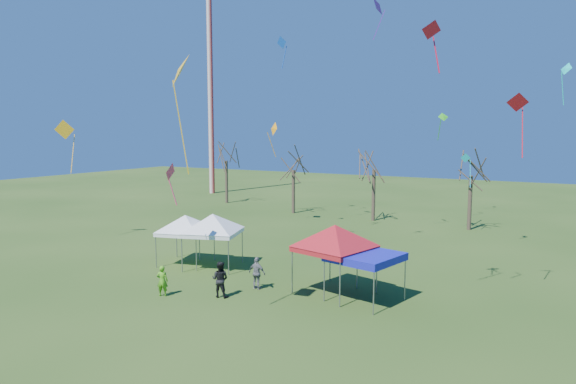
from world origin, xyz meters
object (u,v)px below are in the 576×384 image
tree_2 (374,151)px  tent_red (335,230)px  radio_mast (211,97)px  tree_0 (226,145)px  tree_3 (472,156)px  tent_white_mid (213,218)px  person_dark (220,279)px  tent_white_west (185,218)px  tree_1 (293,155)px  tent_blue (365,257)px  person_green (162,281)px  person_grey (257,273)px

tree_2 → tent_red: 21.90m
tree_2 → tent_red: tree_2 is taller
radio_mast → tree_0: size_ratio=2.96×
tree_3 → tent_white_mid: 22.86m
tree_3 → tent_white_mid: size_ratio=1.97×
tree_0 → tent_white_mid: 28.09m
tent_red → person_dark: 6.14m
tent_white_west → radio_mast: bearing=125.0°
tree_3 → tree_1: bearing=177.9°
tree_1 → tent_white_mid: 21.24m
tree_1 → person_dark: (9.29, -24.56, -4.90)m
tent_white_mid → tree_3: bearing=60.4°
tree_2 → tree_3: bearing=-2.3°
tree_3 → tent_white_west: size_ratio=2.06×
radio_mast → tent_blue: (32.88, -31.00, -10.37)m
tree_3 → person_green: tree_3 is taller
tent_white_mid → person_green: 6.06m
tent_white_west → tent_blue: size_ratio=1.09×
tree_1 → tree_2: tree_2 is taller
tree_0 → person_green: 33.61m
radio_mast → tree_2: (25.63, -9.62, -6.21)m
tree_2 → person_grey: bearing=-85.4°
tent_blue → radio_mast: bearing=136.7°
tent_white_west → person_grey: 7.19m
tree_0 → tree_3: size_ratio=1.07×
person_green → tree_3: bearing=-136.5°
tree_0 → tent_white_west: bearing=-59.4°
person_dark → tree_1: bearing=-82.2°
tree_0 → tent_red: bearing=-45.0°
tree_0 → tent_red: 34.07m
person_dark → radio_mast: bearing=-64.8°
tree_3 → tent_red: tree_3 is taller
tree_0 → person_grey: tree_0 is taller
tree_2 → person_green: size_ratio=5.37×
tent_blue → person_grey: bearing=-169.9°
tent_white_west → tent_red: size_ratio=0.87×
radio_mast → person_grey: (27.42, -31.97, -11.66)m
tree_0 → tent_white_mid: bearing=-55.7°
radio_mast → person_grey: size_ratio=14.88×
tent_blue → person_dark: 7.11m
tent_blue → tent_white_west: bearing=174.2°
tent_white_west → person_green: size_ratio=2.52×
tree_2 → tent_white_west: tree_2 is taller
tree_3 → person_dark: tree_3 is taller
tent_white_mid → tree_2: bearing=82.1°
tree_3 → person_green: bearing=-111.8°
tent_white_mid → person_grey: (4.57, -2.33, -2.16)m
tree_1 → person_dark: size_ratio=4.25×
person_green → radio_mast: bearing=-80.5°
tree_3 → person_green: size_ratio=5.20×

